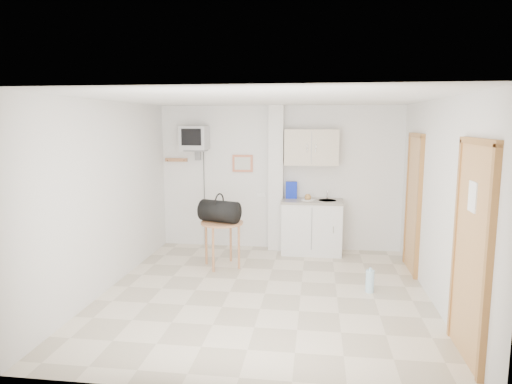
# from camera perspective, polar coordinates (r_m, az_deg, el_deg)

# --- Properties ---
(ground) EXTENTS (4.50, 4.50, 0.00)m
(ground) POSITION_cam_1_polar(r_m,az_deg,el_deg) (6.11, 1.10, -12.58)
(ground) COLOR beige
(ground) RESTS_ON ground
(room_envelope) EXTENTS (4.24, 4.54, 2.55)m
(room_envelope) POSITION_cam_1_polar(r_m,az_deg,el_deg) (5.80, 3.60, 1.96)
(room_envelope) COLOR white
(room_envelope) RESTS_ON ground
(kitchenette) EXTENTS (1.03, 0.58, 2.10)m
(kitchenette) POSITION_cam_1_polar(r_m,az_deg,el_deg) (7.79, 6.98, -1.80)
(kitchenette) COLOR silver
(kitchenette) RESTS_ON ground
(crt_television) EXTENTS (0.44, 0.45, 2.15)m
(crt_television) POSITION_cam_1_polar(r_m,az_deg,el_deg) (7.96, -7.67, 6.62)
(crt_television) COLOR slate
(crt_television) RESTS_ON ground
(round_table) EXTENTS (0.65, 0.65, 0.71)m
(round_table) POSITION_cam_1_polar(r_m,az_deg,el_deg) (7.04, -4.26, -4.46)
(round_table) COLOR #A3663C
(round_table) RESTS_ON ground
(duffel_bag) EXTENTS (0.67, 0.51, 0.44)m
(duffel_bag) POSITION_cam_1_polar(r_m,az_deg,el_deg) (6.99, -4.58, -2.39)
(duffel_bag) COLOR black
(duffel_bag) RESTS_ON round_table
(water_bottle) EXTENTS (0.11, 0.11, 0.33)m
(water_bottle) POSITION_cam_1_polar(r_m,az_deg,el_deg) (6.29, 14.04, -10.75)
(water_bottle) COLOR #B1DBF1
(water_bottle) RESTS_ON ground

